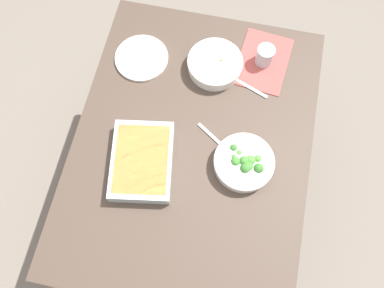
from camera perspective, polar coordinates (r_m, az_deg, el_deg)
The scene contains 10 objects.
ground_plane at distance 2.23m, azimuth 0.00°, elevation -6.65°, with size 6.00×6.00×0.00m, color slate.
dining_table at distance 1.60m, azimuth 0.00°, elevation -1.12°, with size 1.20×0.90×0.74m.
placemat at distance 1.71m, azimuth 10.13°, elevation 11.58°, with size 0.28×0.20×0.00m, color #B24C47.
stew_bowl at distance 1.64m, azimuth 3.29°, elevation 11.34°, with size 0.22×0.22×0.06m.
broccoli_bowl at distance 1.48m, azimuth 7.44°, elevation -2.67°, with size 0.22×0.22×0.07m.
baking_dish at distance 1.47m, azimuth -7.16°, elevation -2.45°, with size 0.33×0.27×0.06m.
drink_cup at distance 1.68m, azimuth 10.34°, elevation 12.24°, with size 0.07×0.07×0.08m.
side_plate at distance 1.70m, azimuth -7.22°, elevation 12.10°, with size 0.22×0.22×0.01m, color white.
spoon_by_stew at distance 1.64m, azimuth 7.27°, elevation 8.57°, with size 0.08×0.17×0.01m.
spoon_by_broccoli at distance 1.52m, azimuth 3.97°, elevation 0.13°, with size 0.11×0.16×0.01m.
Camera 1 is at (0.52, 0.11, 2.16)m, focal length 37.31 mm.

